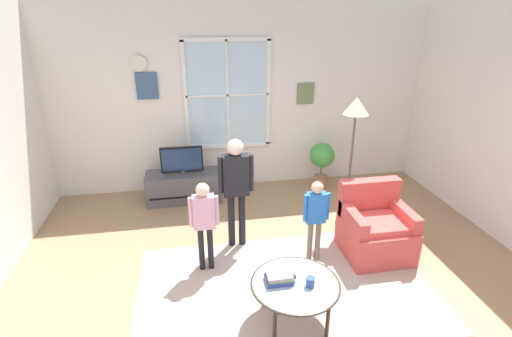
% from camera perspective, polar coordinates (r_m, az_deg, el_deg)
% --- Properties ---
extents(ground_plane, '(6.60, 6.27, 0.02)m').
position_cam_1_polar(ground_plane, '(4.34, 3.92, -17.85)').
color(ground_plane, '#9E7A56').
extents(back_wall, '(6.00, 0.17, 2.93)m').
position_cam_1_polar(back_wall, '(6.29, -2.12, 10.32)').
color(back_wall, silver).
rests_on(back_wall, ground_plane).
extents(area_rug, '(3.16, 1.92, 0.01)m').
position_cam_1_polar(area_rug, '(4.39, 4.35, -17.09)').
color(area_rug, tan).
rests_on(area_rug, ground_plane).
extents(tv_stand, '(1.14, 0.48, 0.46)m').
position_cam_1_polar(tv_stand, '(6.13, -10.65, -2.65)').
color(tv_stand, '#4C4C51').
rests_on(tv_stand, ground_plane).
extents(television, '(0.64, 0.08, 0.43)m').
position_cam_1_polar(television, '(5.95, -10.96, 1.30)').
color(television, '#4C4C4C').
rests_on(television, tv_stand).
extents(armchair, '(0.76, 0.74, 0.87)m').
position_cam_1_polar(armchair, '(4.95, 17.24, -8.57)').
color(armchair, '#D14C47').
rests_on(armchair, ground_plane).
extents(coffee_table, '(0.84, 0.84, 0.46)m').
position_cam_1_polar(coffee_table, '(3.74, 5.84, -16.87)').
color(coffee_table, '#99B2B7').
rests_on(coffee_table, ground_plane).
extents(book_stack, '(0.26, 0.17, 0.09)m').
position_cam_1_polar(book_stack, '(3.71, 3.46, -15.83)').
color(book_stack, '#4846B9').
rests_on(book_stack, coffee_table).
extents(cup, '(0.08, 0.08, 0.09)m').
position_cam_1_polar(cup, '(3.68, 8.05, -16.32)').
color(cup, '#334C8C').
rests_on(cup, coffee_table).
extents(remote_near_books, '(0.10, 0.14, 0.02)m').
position_cam_1_polar(remote_near_books, '(3.81, 5.01, -15.36)').
color(remote_near_books, black).
rests_on(remote_near_books, coffee_table).
extents(person_black_shirt, '(0.43, 0.19, 1.42)m').
position_cam_1_polar(person_black_shirt, '(4.62, -3.00, -1.91)').
color(person_black_shirt, black).
rests_on(person_black_shirt, ground_plane).
extents(person_blue_shirt, '(0.31, 0.14, 1.03)m').
position_cam_1_polar(person_blue_shirt, '(4.49, 8.85, -6.43)').
color(person_blue_shirt, '#726656').
rests_on(person_blue_shirt, ground_plane).
extents(person_pink_shirt, '(0.33, 0.15, 1.09)m').
position_cam_1_polar(person_pink_shirt, '(4.30, -7.71, -7.14)').
color(person_pink_shirt, black).
rests_on(person_pink_shirt, ground_plane).
extents(potted_plant_by_window, '(0.41, 0.41, 0.78)m').
position_cam_1_polar(potted_plant_by_window, '(6.45, 9.75, 1.38)').
color(potted_plant_by_window, '#9E6B4C').
rests_on(potted_plant_by_window, ground_plane).
extents(floor_lamp, '(0.32, 0.32, 1.80)m').
position_cam_1_polar(floor_lamp, '(5.05, 14.48, 7.01)').
color(floor_lamp, black).
rests_on(floor_lamp, ground_plane).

